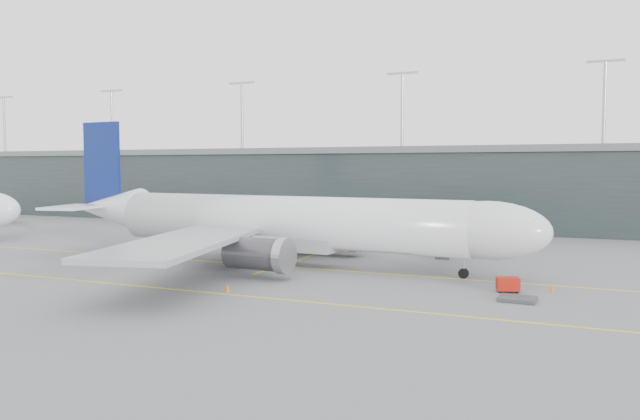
% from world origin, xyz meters
% --- Properties ---
extents(ground, '(320.00, 320.00, 0.00)m').
position_xyz_m(ground, '(0.00, 0.00, 0.00)').
color(ground, slate).
rests_on(ground, ground).
extents(taxiline_a, '(160.00, 0.25, 0.02)m').
position_xyz_m(taxiline_a, '(0.00, -4.00, 0.01)').
color(taxiline_a, yellow).
rests_on(taxiline_a, ground).
extents(taxiline_b, '(160.00, 0.25, 0.02)m').
position_xyz_m(taxiline_b, '(0.00, -20.00, 0.01)').
color(taxiline_b, yellow).
rests_on(taxiline_b, ground).
extents(taxiline_lead_main, '(0.25, 60.00, 0.02)m').
position_xyz_m(taxiline_lead_main, '(5.00, 20.00, 0.01)').
color(taxiline_lead_main, yellow).
rests_on(taxiline_lead_main, ground).
extents(terminal, '(240.00, 36.00, 29.00)m').
position_xyz_m(terminal, '(-0.00, 58.00, 7.62)').
color(terminal, '#1E292A').
rests_on(terminal, ground).
extents(main_aircraft, '(62.91, 59.07, 17.64)m').
position_xyz_m(main_aircraft, '(4.55, -2.23, 4.95)').
color(main_aircraft, silver).
rests_on(main_aircraft, ground).
extents(jet_bridge, '(9.50, 42.52, 5.67)m').
position_xyz_m(jet_bridge, '(20.01, 22.14, 4.24)').
color(jet_bridge, '#303035').
rests_on(jet_bridge, ground).
extents(gse_cart, '(2.30, 1.84, 1.37)m').
position_xyz_m(gse_cart, '(31.21, -8.99, 0.76)').
color(gse_cart, '#9F170B').
rests_on(gse_cart, ground).
extents(baggage_dolly, '(3.24, 2.64, 0.31)m').
position_xyz_m(baggage_dolly, '(32.41, -12.53, 0.19)').
color(baggage_dolly, '#38383D').
rests_on(baggage_dolly, ground).
extents(uld_a, '(1.76, 1.41, 1.59)m').
position_xyz_m(uld_a, '(-5.64, 8.95, 0.84)').
color(uld_a, '#3D3C42').
rests_on(uld_a, ground).
extents(uld_b, '(1.88, 1.57, 1.58)m').
position_xyz_m(uld_b, '(-3.68, 11.79, 0.83)').
color(uld_b, '#3D3C42').
rests_on(uld_b, ground).
extents(uld_c, '(2.03, 1.66, 1.77)m').
position_xyz_m(uld_c, '(-1.12, 9.74, 0.93)').
color(uld_c, '#3D3C42').
rests_on(uld_c, ground).
extents(cone_nose, '(0.42, 0.42, 0.67)m').
position_xyz_m(cone_nose, '(34.97, -7.01, 0.34)').
color(cone_nose, orange).
rests_on(cone_nose, ground).
extents(cone_wing_stbd, '(0.50, 0.50, 0.79)m').
position_xyz_m(cone_wing_stbd, '(7.39, -19.03, 0.39)').
color(cone_wing_stbd, '#CB690B').
rests_on(cone_wing_stbd, ground).
extents(cone_wing_port, '(0.46, 0.46, 0.74)m').
position_xyz_m(cone_wing_port, '(8.40, 10.44, 0.37)').
color(cone_wing_port, orange).
rests_on(cone_wing_port, ground).
extents(cone_tail, '(0.46, 0.46, 0.73)m').
position_xyz_m(cone_tail, '(-7.26, -10.52, 0.36)').
color(cone_tail, '#F1580D').
rests_on(cone_tail, ground).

